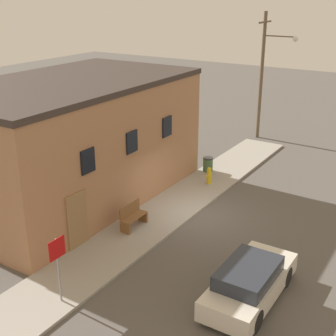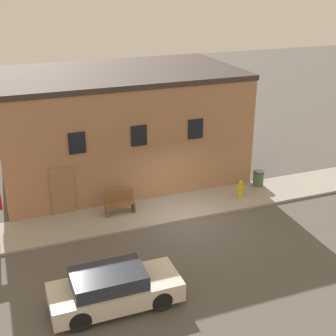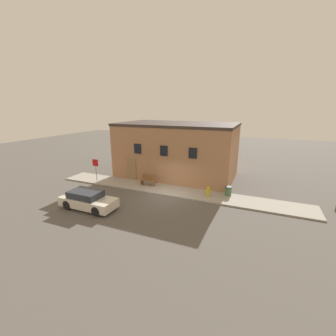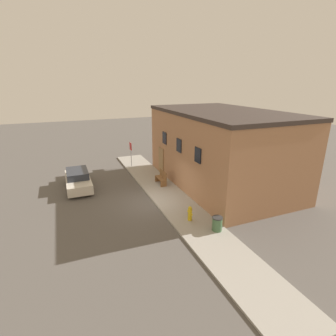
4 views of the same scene
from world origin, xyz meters
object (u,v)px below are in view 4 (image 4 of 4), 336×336
(bench, at_px, (161,178))
(trash_bin, at_px, (217,224))
(stop_sign, at_px, (131,150))
(parked_car, at_px, (78,180))
(fire_hydrant, at_px, (190,213))

(bench, distance_m, trash_bin, 7.00)
(stop_sign, height_order, parked_car, stop_sign)
(fire_hydrant, distance_m, trash_bin, 1.64)
(stop_sign, relative_size, parked_car, 0.53)
(fire_hydrant, relative_size, parked_car, 0.20)
(bench, xyz_separation_m, parked_car, (-1.74, -5.68, 0.07))
(fire_hydrant, height_order, trash_bin, fire_hydrant)
(parked_car, bearing_deg, bench, 72.94)
(fire_hydrant, bearing_deg, parked_car, -144.54)
(stop_sign, xyz_separation_m, trash_bin, (11.95, 1.29, -1.11))
(stop_sign, bearing_deg, parked_car, -55.74)
(trash_bin, xyz_separation_m, parked_car, (-8.73, -6.01, 0.15))
(fire_hydrant, height_order, stop_sign, stop_sign)
(stop_sign, bearing_deg, trash_bin, 6.16)
(fire_hydrant, bearing_deg, stop_sign, -177.38)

